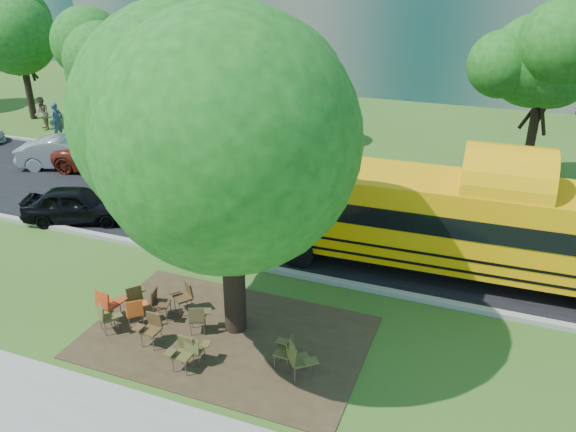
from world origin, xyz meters
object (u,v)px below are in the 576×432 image
at_px(chair_1, 106,316).
at_px(chair_7, 298,358).
at_px(bg_car_silver, 67,153).
at_px(chair_4, 195,348).
at_px(chair_8, 134,296).
at_px(pedestrian_b, 42,114).
at_px(bg_car_red, 113,155).
at_px(chair_3, 151,326).
at_px(chair_10, 159,301).
at_px(black_car, 77,205).
at_px(main_tree, 227,119).
at_px(chair_6, 286,349).
at_px(chair_11, 198,317).
at_px(chair_5, 183,351).
at_px(school_bus, 494,226).
at_px(chair_2, 136,310).
at_px(chair_9, 184,294).
at_px(pedestrian_a, 57,121).
at_px(chair_0, 108,303).

height_order(chair_1, chair_7, chair_7).
bearing_deg(chair_7, bg_car_silver, -161.54).
bearing_deg(chair_4, chair_8, 147.83).
relative_size(chair_8, pedestrian_b, 0.48).
height_order(chair_8, bg_car_red, bg_car_red).
xyz_separation_m(chair_3, chair_10, (-0.43, 1.03, 0.01)).
height_order(chair_8, black_car, black_car).
distance_m(main_tree, chair_6, 5.42).
bearing_deg(chair_11, main_tree, 10.58).
bearing_deg(chair_5, school_bus, -131.06).
bearing_deg(pedestrian_b, school_bus, 17.24).
relative_size(main_tree, black_car, 2.38).
relative_size(main_tree, school_bus, 0.75).
xyz_separation_m(chair_2, chair_3, (0.76, -0.45, -0.00)).
relative_size(main_tree, chair_11, 10.83).
distance_m(chair_1, chair_7, 5.15).
relative_size(chair_1, chair_9, 0.94).
distance_m(black_car, pedestrian_a, 11.61).
height_order(main_tree, bg_car_red, main_tree).
bearing_deg(chair_2, main_tree, -22.07).
height_order(chair_6, bg_car_silver, bg_car_silver).
bearing_deg(chair_0, chair_9, 43.47).
height_order(main_tree, chair_3, main_tree).
bearing_deg(chair_11, bg_car_silver, 118.76).
height_order(chair_4, chair_5, chair_5).
distance_m(bg_car_red, pedestrian_b, 9.02).
height_order(chair_1, chair_4, chair_1).
relative_size(bg_car_silver, pedestrian_a, 2.22).
height_order(chair_1, pedestrian_b, pedestrian_b).
bearing_deg(chair_2, chair_7, -46.70).
bearing_deg(chair_0, bg_car_silver, 142.52).
height_order(chair_4, bg_car_silver, bg_car_silver).
xyz_separation_m(black_car, pedestrian_b, (-10.27, 9.34, 0.27)).
distance_m(chair_6, bg_car_silver, 17.39).
relative_size(school_bus, chair_0, 12.62).
xyz_separation_m(bg_car_silver, pedestrian_a, (-3.73, 3.60, 0.26)).
relative_size(chair_5, chair_9, 0.95).
bearing_deg(black_car, chair_1, -155.79).
bearing_deg(chair_1, chair_6, 37.89).
distance_m(chair_2, bg_car_silver, 14.04).
relative_size(chair_4, pedestrian_a, 0.41).
relative_size(main_tree, chair_3, 10.45).
relative_size(main_tree, chair_9, 10.12).
bearing_deg(chair_3, pedestrian_b, -38.75).
relative_size(main_tree, chair_5, 10.64).
bearing_deg(chair_9, chair_11, 175.31).
relative_size(chair_5, bg_car_red, 0.16).
bearing_deg(chair_0, black_car, 143.51).
bearing_deg(main_tree, chair_1, -155.83).
distance_m(chair_8, chair_10, 0.75).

